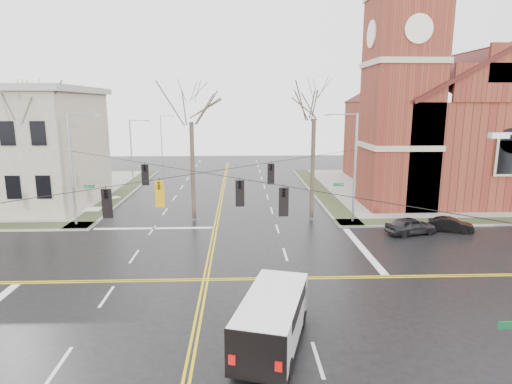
{
  "coord_description": "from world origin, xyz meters",
  "views": [
    {
      "loc": [
        1.99,
        -23.01,
        9.84
      ],
      "look_at": [
        3.12,
        6.0,
        3.86
      ],
      "focal_mm": 30.0,
      "sensor_mm": 36.0,
      "label": 1
    }
  ],
  "objects_px": {
    "tree_nw_near": "(191,115)",
    "signal_pole_ne": "(353,165)",
    "parked_car_b": "(451,225)",
    "tree_ne": "(314,112)",
    "church": "(442,117)",
    "tree_nw_far": "(30,114)",
    "streetlight_north_b": "(162,138)",
    "cargo_van": "(273,315)",
    "parked_car_a": "(411,226)",
    "signal_pole_nw": "(74,166)",
    "streetlight_north_a": "(133,150)"
  },
  "relations": [
    {
      "from": "tree_nw_near",
      "to": "signal_pole_ne",
      "type": "bearing_deg",
      "value": -5.97
    },
    {
      "from": "parked_car_b",
      "to": "tree_ne",
      "type": "bearing_deg",
      "value": 91.12
    },
    {
      "from": "church",
      "to": "tree_nw_far",
      "type": "relative_size",
      "value": 2.21
    },
    {
      "from": "streetlight_north_b",
      "to": "tree_ne",
      "type": "distance_m",
      "value": 40.23
    },
    {
      "from": "streetlight_north_b",
      "to": "cargo_van",
      "type": "bearing_deg",
      "value": -75.67
    },
    {
      "from": "parked_car_a",
      "to": "tree_nw_far",
      "type": "distance_m",
      "value": 31.8
    },
    {
      "from": "signal_pole_nw",
      "to": "parked_car_b",
      "type": "xyz_separation_m",
      "value": [
        29.89,
        -2.76,
        -4.4
      ]
    },
    {
      "from": "streetlight_north_b",
      "to": "cargo_van",
      "type": "relative_size",
      "value": 1.31
    },
    {
      "from": "signal_pole_ne",
      "to": "streetlight_north_a",
      "type": "height_order",
      "value": "signal_pole_ne"
    },
    {
      "from": "tree_nw_near",
      "to": "tree_ne",
      "type": "xyz_separation_m",
      "value": [
        10.18,
        -0.11,
        0.25
      ]
    },
    {
      "from": "tree_ne",
      "to": "tree_nw_far",
      "type": "bearing_deg",
      "value": 178.73
    },
    {
      "from": "streetlight_north_a",
      "to": "parked_car_b",
      "type": "height_order",
      "value": "streetlight_north_a"
    },
    {
      "from": "parked_car_a",
      "to": "parked_car_b",
      "type": "height_order",
      "value": "parked_car_a"
    },
    {
      "from": "signal_pole_ne",
      "to": "tree_nw_near",
      "type": "distance_m",
      "value": 13.94
    },
    {
      "from": "cargo_van",
      "to": "tree_nw_near",
      "type": "xyz_separation_m",
      "value": [
        -5.3,
        19.64,
        7.66
      ]
    },
    {
      "from": "parked_car_a",
      "to": "tree_ne",
      "type": "distance_m",
      "value": 11.91
    },
    {
      "from": "church",
      "to": "tree_nw_near",
      "type": "distance_m",
      "value": 29.26
    },
    {
      "from": "signal_pole_ne",
      "to": "streetlight_north_b",
      "type": "bearing_deg",
      "value": 121.05
    },
    {
      "from": "signal_pole_nw",
      "to": "tree_nw_near",
      "type": "relative_size",
      "value": 0.73
    },
    {
      "from": "signal_pole_nw",
      "to": "cargo_van",
      "type": "distance_m",
      "value": 23.7
    },
    {
      "from": "tree_ne",
      "to": "parked_car_b",
      "type": "bearing_deg",
      "value": -21.3
    },
    {
      "from": "church",
      "to": "cargo_van",
      "type": "xyz_separation_m",
      "value": [
        -21.43,
        -31.54,
        -7.14
      ]
    },
    {
      "from": "parked_car_a",
      "to": "tree_ne",
      "type": "height_order",
      "value": "tree_ne"
    },
    {
      "from": "church",
      "to": "streetlight_north_a",
      "type": "distance_m",
      "value": 35.78
    },
    {
      "from": "cargo_van",
      "to": "parked_car_a",
      "type": "height_order",
      "value": "cargo_van"
    },
    {
      "from": "cargo_van",
      "to": "tree_nw_far",
      "type": "relative_size",
      "value": 0.49
    },
    {
      "from": "signal_pole_nw",
      "to": "streetlight_north_a",
      "type": "bearing_deg",
      "value": 87.68
    },
    {
      "from": "streetlight_north_b",
      "to": "cargo_van",
      "type": "height_order",
      "value": "streetlight_north_b"
    },
    {
      "from": "streetlight_north_a",
      "to": "streetlight_north_b",
      "type": "distance_m",
      "value": 20.0
    },
    {
      "from": "signal_pole_nw",
      "to": "church",
      "type": "bearing_deg",
      "value": 20.21
    },
    {
      "from": "streetlight_north_b",
      "to": "church",
      "type": "bearing_deg",
      "value": -33.25
    },
    {
      "from": "streetlight_north_a",
      "to": "cargo_van",
      "type": "height_order",
      "value": "streetlight_north_a"
    },
    {
      "from": "signal_pole_nw",
      "to": "tree_ne",
      "type": "relative_size",
      "value": 0.71
    },
    {
      "from": "signal_pole_nw",
      "to": "tree_ne",
      "type": "xyz_separation_m",
      "value": [
        19.53,
        1.28,
        4.26
      ]
    },
    {
      "from": "signal_pole_nw",
      "to": "tree_nw_far",
      "type": "bearing_deg",
      "value": 154.75
    },
    {
      "from": "church",
      "to": "signal_pole_nw",
      "type": "xyz_separation_m",
      "value": [
        -36.09,
        -13.28,
        -3.48
      ]
    },
    {
      "from": "tree_nw_far",
      "to": "tree_ne",
      "type": "bearing_deg",
      "value": -1.27
    },
    {
      "from": "church",
      "to": "streetlight_north_a",
      "type": "xyz_separation_m",
      "value": [
        -35.42,
        3.22,
        -3.97
      ]
    },
    {
      "from": "church",
      "to": "streetlight_north_b",
      "type": "height_order",
      "value": "church"
    },
    {
      "from": "parked_car_b",
      "to": "tree_nw_near",
      "type": "xyz_separation_m",
      "value": [
        -20.53,
        4.15,
        8.4
      ]
    },
    {
      "from": "cargo_van",
      "to": "tree_nw_far",
      "type": "xyz_separation_m",
      "value": [
        -18.47,
        20.05,
        7.72
      ]
    },
    {
      "from": "streetlight_north_a",
      "to": "parked_car_a",
      "type": "relative_size",
      "value": 2.03
    },
    {
      "from": "church",
      "to": "signal_pole_ne",
      "type": "height_order",
      "value": "church"
    },
    {
      "from": "streetlight_north_b",
      "to": "streetlight_north_a",
      "type": "bearing_deg",
      "value": -90.0
    },
    {
      "from": "tree_nw_far",
      "to": "cargo_van",
      "type": "bearing_deg",
      "value": -47.35
    },
    {
      "from": "church",
      "to": "signal_pole_ne",
      "type": "distance_m",
      "value": 19.22
    },
    {
      "from": "church",
      "to": "tree_nw_near",
      "type": "relative_size",
      "value": 2.22
    },
    {
      "from": "church",
      "to": "streetlight_north_b",
      "type": "bearing_deg",
      "value": 146.75
    },
    {
      "from": "streetlight_north_b",
      "to": "tree_nw_far",
      "type": "xyz_separation_m",
      "value": [
        -4.48,
        -34.7,
        4.54
      ]
    },
    {
      "from": "streetlight_north_a",
      "to": "tree_nw_far",
      "type": "bearing_deg",
      "value": -106.95
    }
  ]
}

